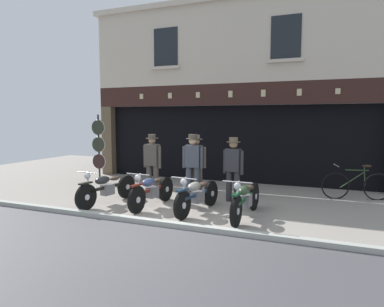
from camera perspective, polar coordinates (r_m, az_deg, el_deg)
name	(u,v)px	position (r m, az deg, el deg)	size (l,w,h in m)	color
ground	(135,245)	(6.32, -9.37, -14.70)	(22.17, 22.00, 0.18)	gray
shop_facade	(244,131)	(13.43, 8.54, 3.70)	(10.47, 4.42, 6.11)	black
motorcycle_left	(107,188)	(9.04, -13.88, -5.49)	(0.62, 2.05, 0.91)	black
motorcycle_center_left	(152,190)	(8.53, -6.66, -6.01)	(0.62, 1.96, 0.91)	black
motorcycle_center	(197,195)	(8.00, 0.86, -6.80)	(0.62, 1.97, 0.91)	black
motorcycle_center_right	(246,199)	(7.67, 8.86, -7.39)	(0.62, 2.08, 0.92)	black
salesman_left	(152,162)	(9.70, -6.56, -1.37)	(0.56, 0.34, 1.72)	#47423D
shopkeeper_center	(193,163)	(9.12, 0.13, -1.64)	(0.56, 0.35, 1.75)	#3D424C
salesman_right	(233,166)	(9.00, 6.81, -2.07)	(0.56, 0.36, 1.68)	#2D2D33
assistant_far_right	(196,163)	(9.29, 0.62, -1.59)	(0.55, 0.35, 1.73)	brown
tyre_sign_pole	(99,145)	(12.14, -15.15, 1.36)	(0.52, 0.06, 2.29)	#232328
advert_board_near	(297,133)	(11.48, 16.90, 3.18)	(0.78, 0.03, 0.98)	silver
advert_board_far	(335,136)	(11.44, 22.59, 2.74)	(0.79, 0.03, 1.03)	silver
leaning_bicycle	(357,185)	(10.27, 25.53, -4.73)	(1.77, 0.58, 0.96)	black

